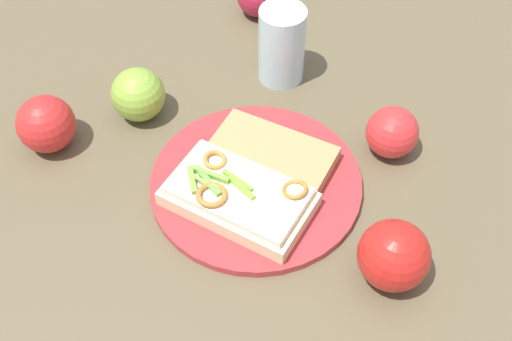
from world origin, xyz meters
name	(u,v)px	position (x,y,z in m)	size (l,w,h in m)	color
ground_plane	(256,186)	(0.00, 0.00, 0.00)	(2.00, 2.00, 0.00)	brown
plate	(256,183)	(0.00, 0.00, 0.01)	(0.27, 0.27, 0.01)	#B03034
sandwich	(238,196)	(0.04, 0.02, 0.03)	(0.17, 0.20, 0.04)	beige
bread_slice_side	(272,153)	(-0.04, -0.02, 0.02)	(0.16, 0.08, 0.02)	tan
apple_0	(138,95)	(0.06, -0.20, 0.04)	(0.07, 0.07, 0.07)	#82A939
apple_1	(392,132)	(-0.18, 0.05, 0.03)	(0.07, 0.07, 0.07)	red
apple_3	(394,255)	(-0.05, 0.20, 0.04)	(0.08, 0.08, 0.08)	red
apple_5	(46,124)	(0.18, -0.22, 0.04)	(0.08, 0.08, 0.08)	red
drinking_glass	(282,45)	(-0.15, -0.15, 0.06)	(0.07, 0.07, 0.12)	silver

